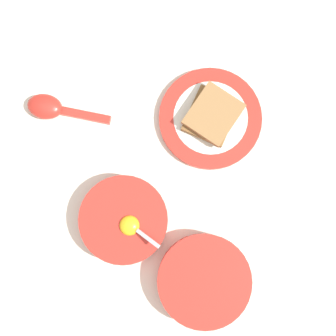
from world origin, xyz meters
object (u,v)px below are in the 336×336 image
toast_plate (210,119)px  egg_bowl (124,220)px  congee_bowl (204,281)px  soup_spoon (52,108)px  toast_sandwich (212,115)px

toast_plate → egg_bowl: bearing=-151.9°
congee_bowl → egg_bowl: bearing=121.2°
toast_plate → congee_bowl: congee_bowl is taller
egg_bowl → toast_plate: 0.26m
toast_plate → soup_spoon: soup_spoon is taller
toast_plate → congee_bowl: 0.31m
toast_plate → congee_bowl: bearing=-115.0°
soup_spoon → toast_plate: bearing=-25.6°
soup_spoon → congee_bowl: (0.15, -0.41, 0.01)m
toast_sandwich → soup_spoon: (-0.28, 0.13, -0.02)m
egg_bowl → soup_spoon: egg_bowl is taller
toast_plate → congee_bowl: (-0.13, -0.28, 0.02)m
toast_plate → toast_sandwich: (0.00, 0.00, 0.02)m
toast_sandwich → congee_bowl: 0.31m
toast_sandwich → congee_bowl: size_ratio=0.76×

